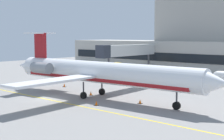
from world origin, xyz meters
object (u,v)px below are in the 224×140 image
(baggage_tug, at_px, (49,70))
(regional_jet, at_px, (98,73))
(pushback_tractor, at_px, (115,68))
(belt_loader, at_px, (75,74))

(baggage_tug, bearing_deg, regional_jet, -24.88)
(baggage_tug, xyz_separation_m, pushback_tractor, (7.88, 11.82, 0.03))
(regional_jet, distance_m, pushback_tractor, 29.83)
(pushback_tractor, bearing_deg, baggage_tug, -123.68)
(regional_jet, bearing_deg, pushback_tractor, 126.95)
(baggage_tug, bearing_deg, pushback_tractor, 56.32)
(regional_jet, xyz_separation_m, belt_loader, (-16.68, 11.06, -2.41))
(baggage_tug, distance_m, pushback_tractor, 14.20)
(regional_jet, height_order, baggage_tug, regional_jet)
(regional_jet, xyz_separation_m, baggage_tug, (-25.75, 11.94, -2.37))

